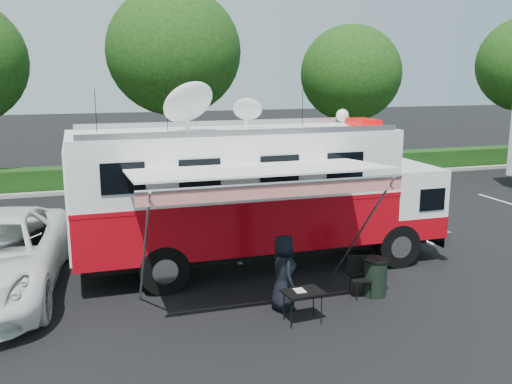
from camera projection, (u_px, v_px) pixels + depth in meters
ground_plane at (262, 265)px, 15.17m from camera, size 120.00×120.00×0.00m
back_border at (199, 73)px, 26.50m from camera, size 60.00×6.14×8.87m
stall_lines at (217, 236)px, 17.82m from camera, size 24.12×5.50×0.01m
command_truck at (259, 193)px, 14.73m from camera, size 9.69×2.67×4.65m
awning at (260, 174)px, 11.69m from camera, size 5.29×2.73×3.19m
person at (283, 309)px, 12.40m from camera, size 0.54×0.82×1.67m
folding_table at (303, 293)px, 11.61m from camera, size 0.85×0.64×0.68m
folding_chair at (358, 273)px, 13.04m from camera, size 0.56×0.59×0.94m
trash_bin at (375, 277)px, 13.08m from camera, size 0.59×0.59×0.88m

